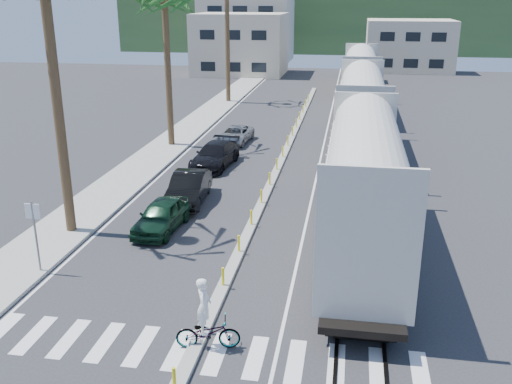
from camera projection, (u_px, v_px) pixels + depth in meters
ground at (210, 317)px, 19.27m from camera, size 140.00×140.00×0.00m
sidewalk at (181, 135)px, 43.87m from camera, size 3.00×90.00×0.15m
rails at (358, 134)px, 44.57m from camera, size 1.56×100.00×0.06m
median at (283, 157)px, 37.84m from camera, size 0.45×60.00×0.85m
crosswalk at (195, 351)px, 17.40m from camera, size 14.00×2.20×0.01m
lane_markings at (262, 139)px, 42.90m from camera, size 9.42×90.00×0.01m
freight_train at (361, 101)px, 41.83m from camera, size 3.00×60.94×5.85m
street_sign at (35, 227)px, 21.63m from camera, size 0.60×0.08×3.00m
buildings at (283, 37)px, 85.62m from camera, size 38.00×27.00×10.00m
hillside at (333, 18)px, 110.49m from camera, size 80.00×20.00×12.00m
car_lead at (162, 216)px, 26.16m from camera, size 2.27×4.44×1.43m
car_second at (189, 188)px, 29.68m from camera, size 2.28×4.98×1.57m
car_third at (215, 155)px, 35.91m from camera, size 3.14×5.57×1.49m
car_rear at (235, 135)px, 41.76m from camera, size 2.79×4.69×1.20m
cyclist at (207, 326)px, 17.36m from camera, size 1.37×2.21×2.36m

